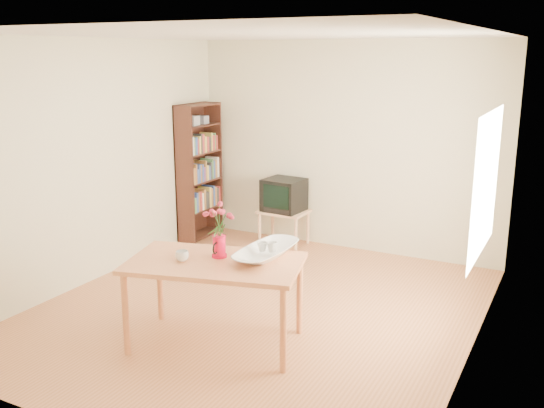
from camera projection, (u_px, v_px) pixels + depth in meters
The scene contains 11 objects.
room at pixel (260, 180), 5.60m from camera, with size 4.50×4.50×4.50m.
table at pixel (215, 270), 5.09m from camera, with size 1.61×1.17×0.75m.
tv_stand at pixel (284, 216), 7.84m from camera, with size 0.60×0.45×0.46m.
bookshelf at pixel (200, 176), 8.05m from camera, with size 0.28×0.70×1.80m.
pitcher at pixel (219, 247), 5.15m from camera, with size 0.13×0.21×0.19m.
flowers at pixel (219, 219), 5.08m from camera, with size 0.22×0.22×0.31m, color #D2314F, non-canonical shape.
mug at pixel (182, 256), 5.06m from camera, with size 0.11×0.11×0.09m, color white.
bowl at pixel (266, 229), 5.11m from camera, with size 0.52×0.52×0.49m, color white.
teacup_a at pixel (262, 234), 5.14m from camera, with size 0.07×0.07×0.07m, color white.
teacup_b at pixel (272, 234), 5.12m from camera, with size 0.08×0.08×0.07m, color white.
television at pixel (284, 194), 7.78m from camera, with size 0.51×0.48×0.41m.
Camera 1 is at (2.67, -4.80, 2.45)m, focal length 40.00 mm.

